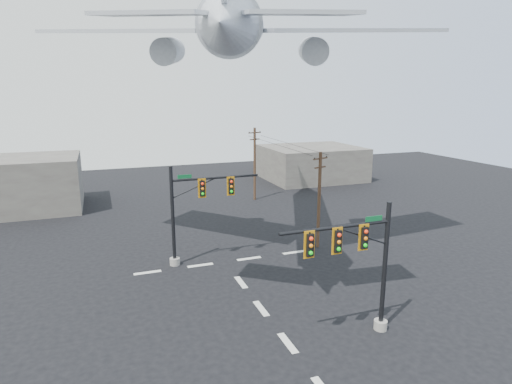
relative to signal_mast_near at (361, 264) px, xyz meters
name	(u,v)px	position (x,y,z in m)	size (l,w,h in m)	color
ground	(288,343)	(-3.92, 0.60, -4.18)	(120.00, 120.00, 0.00)	black
lane_markings	(254,299)	(-3.92, 5.93, -4.17)	(14.00, 21.20, 0.01)	silver
signal_mast_near	(361,264)	(0.00, 0.00, 0.00)	(6.68, 0.82, 7.43)	gray
signal_mast_far	(192,212)	(-6.27, 13.33, -0.02)	(7.24, 0.85, 7.77)	gray
utility_pole_a	(319,198)	(4.58, 13.13, 0.16)	(1.60, 0.66, 8.29)	#472D1E
utility_pole_b	(255,163)	(5.24, 30.91, 0.51)	(1.78, 0.62, 8.96)	#472D1E
power_lines	(281,144)	(4.91, 22.02, 3.82)	(2.24, 17.78, 0.03)	black
airliner	(240,27)	(-1.82, 14.66, 13.70)	(28.79, 31.33, 8.52)	silver
building_right	(311,163)	(18.08, 40.60, -1.68)	(14.00, 12.00, 5.00)	#69655C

